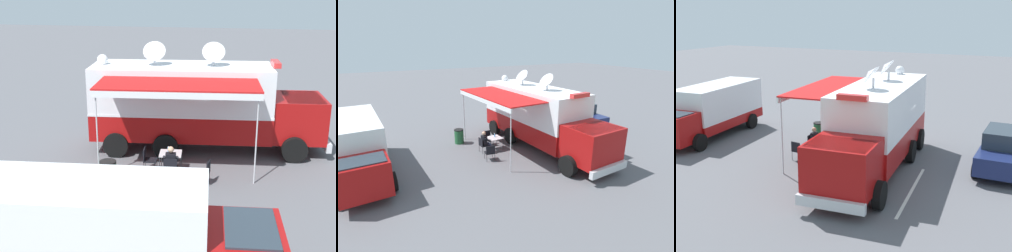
{
  "view_description": "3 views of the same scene",
  "coord_description": "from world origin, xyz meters",
  "views": [
    {
      "loc": [
        17.97,
        2.41,
        6.78
      ],
      "look_at": [
        1.59,
        -0.29,
        1.44
      ],
      "focal_mm": 48.98,
      "sensor_mm": 36.0,
      "label": 1
    },
    {
      "loc": [
        8.74,
        13.3,
        6.09
      ],
      "look_at": [
        1.99,
        0.32,
        1.45
      ],
      "focal_mm": 28.48,
      "sensor_mm": 36.0,
      "label": 2
    },
    {
      "loc": [
        -6.17,
        16.83,
        6.5
      ],
      "look_at": [
        1.45,
        0.69,
        1.67
      ],
      "focal_mm": 45.67,
      "sensor_mm": 36.0,
      "label": 3
    }
  ],
  "objects": [
    {
      "name": "seated_responder",
      "position": [
        3.19,
        0.08,
        0.65
      ],
      "size": [
        0.68,
        0.58,
        1.25
      ],
      "color": "black",
      "rests_on": "ground"
    },
    {
      "name": "trash_bin",
      "position": [
        4.12,
        -1.94,
        0.46
      ],
      "size": [
        0.57,
        0.57,
        0.91
      ],
      "color": "#235B33",
      "rests_on": "ground"
    },
    {
      "name": "folding_chair_at_table",
      "position": [
        3.38,
        0.09,
        0.51
      ],
      "size": [
        0.52,
        0.52,
        0.87
      ],
      "color": "black",
      "rests_on": "ground"
    },
    {
      "name": "car_behind_truck",
      "position": [
        -5.01,
        -1.28,
        0.88
      ],
      "size": [
        2.1,
        4.24,
        1.76
      ],
      "color": "navy",
      "rests_on": "ground"
    },
    {
      "name": "folding_chair_spare_by_truck",
      "position": [
        3.46,
        1.31,
        0.51
      ],
      "size": [
        0.54,
        0.54,
        0.87
      ],
      "color": "black",
      "rests_on": "ground"
    },
    {
      "name": "command_truck",
      "position": [
        -0.03,
        0.75,
        1.95
      ],
      "size": [
        5.46,
        9.65,
        4.53
      ],
      "color": "#9E0F0F",
      "rests_on": "ground"
    },
    {
      "name": "support_truck",
      "position": [
        9.57,
        -0.22,
        1.39
      ],
      "size": [
        2.72,
        6.93,
        2.7
      ],
      "color": "white",
      "rests_on": "ground"
    },
    {
      "name": "folding_chair_beside_table",
      "position": [
        2.62,
        -0.88,
        0.51
      ],
      "size": [
        0.52,
        0.52,
        0.87
      ],
      "color": "black",
      "rests_on": "ground"
    },
    {
      "name": "folding_table",
      "position": [
        2.58,
        -0.03,
        0.67
      ],
      "size": [
        0.86,
        0.86,
        0.73
      ],
      "color": "silver",
      "rests_on": "ground"
    },
    {
      "name": "lot_stripe",
      "position": [
        -2.16,
        2.43,
        0.0
      ],
      "size": [
        0.5,
        4.79,
        0.01
      ],
      "primitive_type": "cube",
      "rotation": [
        0.0,
        0.0,
        0.08
      ],
      "color": "silver",
      "rests_on": "ground"
    },
    {
      "name": "water_bottle",
      "position": [
        2.51,
        -0.12,
        0.83
      ],
      "size": [
        0.07,
        0.07,
        0.22
      ],
      "color": "#4C99D8",
      "rests_on": "folding_table"
    },
    {
      "name": "ground_plane",
      "position": [
        0.0,
        0.0,
        0.0
      ],
      "size": [
        100.0,
        100.0,
        0.0
      ],
      "primitive_type": "plane",
      "color": "#5B5B60"
    }
  ]
}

